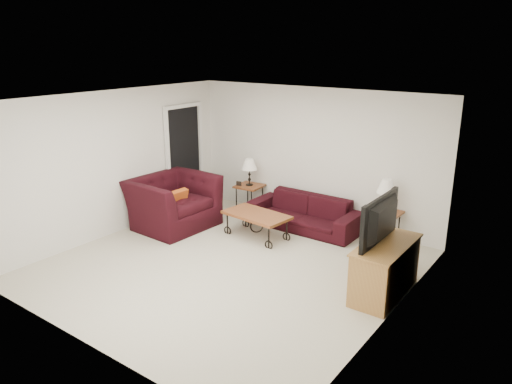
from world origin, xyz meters
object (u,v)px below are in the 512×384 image
(coffee_table, at_px, (257,225))
(armchair, at_px, (173,202))
(tv_stand, at_px, (385,269))
(backpack, at_px, (337,227))
(lamp_left, at_px, (249,172))
(side_table_left, at_px, (250,198))
(lamp_right, at_px, (386,196))
(television, at_px, (388,221))
(side_table_right, at_px, (383,228))
(sofa, at_px, (304,213))

(coffee_table, distance_m, armchair, 1.63)
(tv_stand, bearing_deg, backpack, 135.66)
(lamp_left, distance_m, armchair, 1.65)
(side_table_left, xyz_separation_m, coffee_table, (0.91, -1.02, -0.05))
(lamp_right, distance_m, tv_stand, 1.84)
(armchair, height_order, television, television)
(side_table_right, relative_size, lamp_left, 1.04)
(lamp_right, bearing_deg, backpack, -158.00)
(lamp_right, bearing_deg, side_table_left, -180.00)
(sofa, bearing_deg, lamp_right, 7.15)
(lamp_left, height_order, tv_stand, lamp_left)
(coffee_table, distance_m, television, 2.75)
(armchair, bearing_deg, side_table_right, -64.09)
(lamp_right, relative_size, backpack, 1.31)
(television, bearing_deg, backpack, -134.76)
(side_table_left, relative_size, armchair, 0.38)
(lamp_left, height_order, television, television)
(side_table_left, xyz_separation_m, side_table_right, (2.80, 0.00, 0.01))
(coffee_table, bearing_deg, side_table_right, 28.42)
(tv_stand, distance_m, backpack, 1.95)
(television, relative_size, backpack, 2.55)
(sofa, height_order, tv_stand, tv_stand)
(sofa, bearing_deg, television, -34.98)
(television, bearing_deg, lamp_right, -158.18)
(side_table_right, xyz_separation_m, lamp_right, (0.00, 0.00, 0.56))
(sofa, height_order, coffee_table, sofa)
(backpack, bearing_deg, lamp_right, 12.57)
(side_table_left, bearing_deg, coffee_table, -48.17)
(side_table_right, distance_m, tv_stand, 1.78)
(sofa, bearing_deg, armchair, -146.61)
(sofa, bearing_deg, coffee_table, -118.24)
(coffee_table, xyz_separation_m, backpack, (1.18, 0.73, -0.00))
(side_table_right, bearing_deg, side_table_left, -180.00)
(lamp_left, relative_size, lamp_right, 0.96)
(lamp_left, distance_m, backpack, 2.19)
(side_table_right, xyz_separation_m, lamp_left, (-2.80, -0.00, 0.53))
(armchair, bearing_deg, lamp_right, -64.09)
(lamp_right, bearing_deg, sofa, -172.85)
(armchair, relative_size, tv_stand, 1.16)
(sofa, bearing_deg, tv_stand, -34.73)
(lamp_left, bearing_deg, sofa, -7.51)
(side_table_left, height_order, side_table_right, side_table_right)
(coffee_table, bearing_deg, backpack, 31.96)
(coffee_table, distance_m, backpack, 1.39)
(backpack, bearing_deg, side_table_left, 162.75)
(sofa, xyz_separation_m, coffee_table, (-0.45, -0.84, -0.08))
(backpack, bearing_deg, lamp_left, 162.75)
(lamp_left, bearing_deg, backpack, -7.82)
(side_table_right, height_order, backpack, side_table_right)
(lamp_left, bearing_deg, tv_stand, -25.31)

